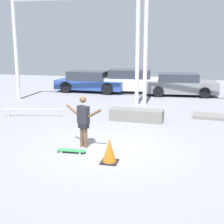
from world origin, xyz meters
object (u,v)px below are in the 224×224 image
object	(u,v)px
skateboarder	(83,119)
parked_car_white	(132,81)
skateboard	(71,150)
grind_rail	(33,110)
traffic_cone	(109,151)
grind_box	(136,115)
parked_car_grey	(180,85)
parked_car_blue	(90,82)

from	to	relation	value
skateboarder	parked_car_white	xyz separation A→B (m)	(-0.37, 10.44, -0.18)
skateboard	grind_rail	world-z (taller)	grind_rail
grind_rail	traffic_cone	bearing A→B (deg)	-44.13
grind_box	traffic_cone	size ratio (longest dim) A/B	3.20
skateboarder	grind_box	xyz separation A→B (m)	(1.03, 3.43, -0.63)
traffic_cone	parked_car_grey	bearing A→B (deg)	82.31
parked_car_blue	parked_car_grey	size ratio (longest dim) A/B	1.02
parked_car_grey	skateboarder	bearing A→B (deg)	-109.18
parked_car_grey	parked_car_blue	bearing A→B (deg)	174.60
grind_rail	parked_car_blue	size ratio (longest dim) A/B	0.58
skateboard	traffic_cone	size ratio (longest dim) A/B	1.26
skateboard	grind_box	xyz separation A→B (m)	(1.22, 3.98, 0.17)
grind_rail	skateboard	bearing A→B (deg)	-50.26
parked_car_blue	parked_car_white	size ratio (longest dim) A/B	0.93
parked_car_white	skateboarder	bearing A→B (deg)	-92.34
parked_car_white	parked_car_grey	distance (m)	2.92
parked_car_blue	parked_car_grey	xyz separation A→B (m)	(5.46, -0.03, -0.01)
parked_car_blue	traffic_cone	size ratio (longest dim) A/B	6.62
skateboard	parked_car_white	bearing A→B (deg)	88.23
parked_car_blue	skateboard	bearing A→B (deg)	-72.99
skateboarder	grind_box	size ratio (longest dim) A/B	0.74
grind_box	parked_car_blue	bearing A→B (deg)	120.92
traffic_cone	grind_box	bearing A→B (deg)	89.98
parked_car_grey	grind_rail	bearing A→B (deg)	-135.20
parked_car_white	traffic_cone	bearing A→B (deg)	-87.39
skateboarder	parked_car_blue	distance (m)	10.48
parked_car_white	traffic_cone	distance (m)	11.55
skateboard	traffic_cone	xyz separation A→B (m)	(1.22, -0.46, 0.25)
parked_car_blue	traffic_cone	distance (m)	11.77
grind_rail	skateboarder	bearing A→B (deg)	-43.98
skateboarder	grind_rail	bearing A→B (deg)	157.80
skateboard	parked_car_blue	size ratio (longest dim) A/B	0.19
parked_car_grey	grind_box	bearing A→B (deg)	-107.78
skateboard	grind_rail	distance (m)	4.83
grind_box	parked_car_white	xyz separation A→B (m)	(-1.40, 7.01, 0.44)
skateboarder	parked_car_grey	distance (m)	10.34
parked_car_blue	parked_car_white	xyz separation A→B (m)	(2.57, 0.38, 0.05)
parked_car_grey	traffic_cone	distance (m)	11.14
parked_car_blue	grind_box	bearing A→B (deg)	-56.60
grind_rail	parked_car_white	distance (m)	7.85
grind_rail	parked_car_white	size ratio (longest dim) A/B	0.53
skateboard	parked_car_grey	xyz separation A→B (m)	(2.71, 10.58, 0.56)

